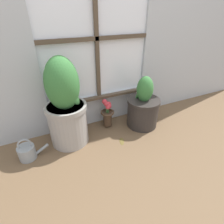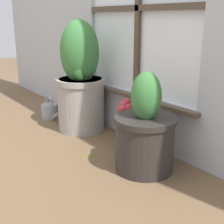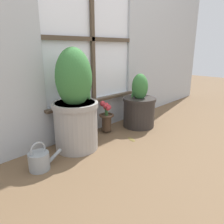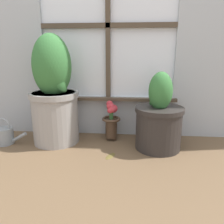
{
  "view_description": "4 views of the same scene",
  "coord_description": "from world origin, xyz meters",
  "px_view_note": "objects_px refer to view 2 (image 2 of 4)",
  "views": [
    {
      "loc": [
        -0.57,
        -1.05,
        1.1
      ],
      "look_at": [
        0.05,
        0.28,
        0.22
      ],
      "focal_mm": 28.0,
      "sensor_mm": 36.0,
      "label": 1
    },
    {
      "loc": [
        1.54,
        -0.84,
        0.81
      ],
      "look_at": [
        0.03,
        0.28,
        0.24
      ],
      "focal_mm": 50.0,
      "sensor_mm": 36.0,
      "label": 2
    },
    {
      "loc": [
        -1.39,
        -1.03,
        0.8
      ],
      "look_at": [
        0.05,
        0.32,
        0.21
      ],
      "focal_mm": 35.0,
      "sensor_mm": 36.0,
      "label": 3
    },
    {
      "loc": [
        0.18,
        -1.24,
        0.67
      ],
      "look_at": [
        0.05,
        0.31,
        0.24
      ],
      "focal_mm": 35.0,
      "sensor_mm": 36.0,
      "label": 4
    }
  ],
  "objects_px": {
    "potted_plant_left": "(81,82)",
    "potted_plant_right": "(145,133)",
    "watering_can": "(50,111)",
    "flower_vase": "(124,121)"
  },
  "relations": [
    {
      "from": "potted_plant_left",
      "to": "potted_plant_right",
      "type": "height_order",
      "value": "potted_plant_left"
    },
    {
      "from": "watering_can",
      "to": "potted_plant_right",
      "type": "bearing_deg",
      "value": 0.91
    },
    {
      "from": "flower_vase",
      "to": "watering_can",
      "type": "bearing_deg",
      "value": -169.34
    },
    {
      "from": "watering_can",
      "to": "potted_plant_left",
      "type": "bearing_deg",
      "value": 11.71
    },
    {
      "from": "potted_plant_left",
      "to": "flower_vase",
      "type": "bearing_deg",
      "value": 9.72
    },
    {
      "from": "potted_plant_left",
      "to": "potted_plant_right",
      "type": "xyz_separation_m",
      "value": [
        0.77,
        -0.06,
        -0.15
      ]
    },
    {
      "from": "potted_plant_left",
      "to": "potted_plant_right",
      "type": "relative_size",
      "value": 1.46
    },
    {
      "from": "potted_plant_left",
      "to": "potted_plant_right",
      "type": "distance_m",
      "value": 0.78
    },
    {
      "from": "potted_plant_right",
      "to": "watering_can",
      "type": "height_order",
      "value": "potted_plant_right"
    },
    {
      "from": "watering_can",
      "to": "flower_vase",
      "type": "bearing_deg",
      "value": 10.66
    }
  ]
}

